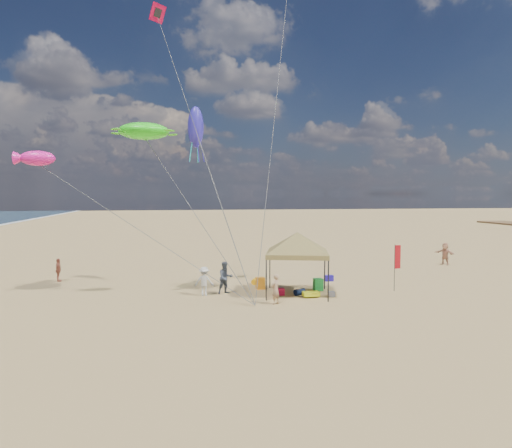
% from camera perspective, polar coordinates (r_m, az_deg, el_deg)
% --- Properties ---
extents(ground, '(280.00, 280.00, 0.00)m').
position_cam_1_polar(ground, '(23.25, 1.35, -10.37)').
color(ground, tan).
rests_on(ground, ground).
extents(canopy_tent, '(6.36, 6.36, 4.07)m').
position_cam_1_polar(canopy_tent, '(25.95, 5.12, -1.31)').
color(canopy_tent, black).
rests_on(canopy_tent, ground).
extents(feather_flag, '(0.42, 0.10, 2.74)m').
position_cam_1_polar(feather_flag, '(28.19, 16.97, -4.22)').
color(feather_flag, black).
rests_on(feather_flag, ground).
extents(cooler_red, '(0.54, 0.38, 0.38)m').
position_cam_1_polar(cooler_red, '(26.17, 2.89, -8.34)').
color(cooler_red, red).
rests_on(cooler_red, ground).
extents(cooler_blue, '(0.54, 0.38, 0.38)m').
position_cam_1_polar(cooler_blue, '(30.64, 8.96, -6.60)').
color(cooler_blue, '#21139A').
rests_on(cooler_blue, ground).
extents(bag_navy, '(0.69, 0.54, 0.36)m').
position_cam_1_polar(bag_navy, '(26.23, 5.39, -8.35)').
color(bag_navy, '#0B1632').
rests_on(bag_navy, ground).
extents(bag_orange, '(0.54, 0.69, 0.36)m').
position_cam_1_polar(bag_orange, '(29.24, -0.16, -7.07)').
color(bag_orange, '#FFAB0E').
rests_on(bag_orange, ground).
extents(chair_green, '(0.50, 0.50, 0.70)m').
position_cam_1_polar(chair_green, '(27.61, 7.66, -7.40)').
color(chair_green, '#198B2F').
rests_on(chair_green, ground).
extents(chair_yellow, '(0.50, 0.50, 0.70)m').
position_cam_1_polar(chair_yellow, '(27.75, 0.53, -7.31)').
color(chair_yellow, orange).
rests_on(chair_yellow, ground).
extents(crate_grey, '(0.34, 0.30, 0.28)m').
position_cam_1_polar(crate_grey, '(26.16, 9.27, -8.51)').
color(crate_grey, slate).
rests_on(crate_grey, ground).
extents(beach_cart, '(0.90, 0.50, 0.24)m').
position_cam_1_polar(beach_cart, '(25.75, 6.79, -8.54)').
color(beach_cart, '#D0DB18').
rests_on(beach_cart, ground).
extents(person_near_a, '(0.68, 0.64, 1.56)m').
position_cam_1_polar(person_near_a, '(23.98, 2.41, -8.03)').
color(person_near_a, tan).
rests_on(person_near_a, ground).
extents(person_near_b, '(1.07, 0.94, 1.84)m').
position_cam_1_polar(person_near_b, '(26.41, -3.78, -6.63)').
color(person_near_b, '#39414E').
rests_on(person_near_b, ground).
extents(person_near_c, '(1.16, 0.83, 1.62)m').
position_cam_1_polar(person_near_c, '(26.04, -6.39, -7.03)').
color(person_near_c, beige).
rests_on(person_near_c, ground).
extents(person_far_a, '(0.46, 0.92, 1.51)m').
position_cam_1_polar(person_far_a, '(32.60, -23.18, -5.23)').
color(person_far_a, '#A65740').
rests_on(person_far_a, ground).
extents(person_far_c, '(1.26, 1.68, 1.77)m').
position_cam_1_polar(person_far_c, '(40.03, 22.27, -3.40)').
color(person_far_c, tan).
rests_on(person_far_c, ground).
extents(turtle_kite, '(3.22, 2.90, 0.89)m').
position_cam_1_polar(turtle_kite, '(25.71, -13.66, 11.06)').
color(turtle_kite, '#2AFA1B').
rests_on(turtle_kite, ground).
extents(fish_kite, '(1.97, 1.42, 0.79)m').
position_cam_1_polar(fish_kite, '(26.83, -25.33, 7.34)').
color(fish_kite, '#FF1A9B').
rests_on(fish_kite, ground).
extents(squid_kite, '(1.22, 1.22, 2.45)m').
position_cam_1_polar(squid_kite, '(28.30, -7.44, 11.76)').
color(squid_kite, '#3229B6').
rests_on(squid_kite, ground).
extents(stunt_kite_red, '(1.10, 1.08, 0.98)m').
position_cam_1_polar(stunt_kite_red, '(31.81, -12.02, 24.08)').
color(stunt_kite_red, '#CC0639').
rests_on(stunt_kite_red, ground).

